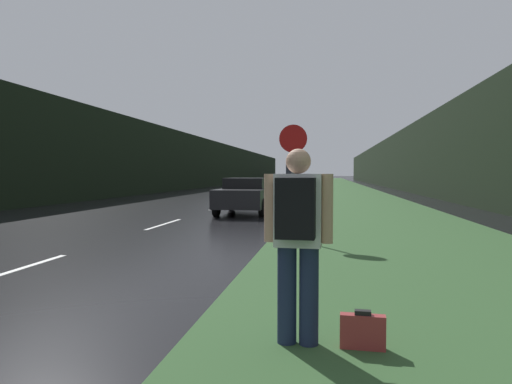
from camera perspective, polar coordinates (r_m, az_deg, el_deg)
grass_verge at (r=40.50m, az=11.25°, el=0.06°), size 6.00×240.00×0.02m
lane_stripe_b at (r=8.42m, az=-28.37°, el=-8.76°), size 0.12×3.00×0.01m
lane_stripe_c at (r=14.55m, az=-11.39°, el=-3.95°), size 0.12×3.00×0.01m
lane_stripe_d at (r=21.23m, az=-4.81°, el=-1.95°), size 0.12×3.00×0.01m
lane_stripe_e at (r=28.06m, az=-1.42°, el=-0.90°), size 0.12×3.00×0.01m
lane_stripe_f at (r=34.96m, az=0.64°, el=-0.26°), size 0.12×3.00×0.01m
treeline_far_side at (r=52.56m, az=-7.34°, el=3.62°), size 2.00×140.00×5.57m
treeline_near_side at (r=51.03m, az=17.57°, el=3.59°), size 2.00×140.00×5.60m
stop_sign at (r=10.77m, az=4.65°, el=2.76°), size 0.66×0.07×2.73m
hitchhiker_with_backpack at (r=4.15m, az=5.22°, el=-5.25°), size 0.63×0.44×1.81m
suitcase at (r=4.35m, az=13.19°, el=-16.70°), size 0.40×0.12×0.37m
car_passing_near at (r=18.02m, az=-1.29°, el=-0.39°), size 1.91×4.31×1.40m
car_passing_far at (r=37.67m, az=4.06°, el=1.07°), size 2.04×4.17×1.46m
car_oncoming at (r=57.72m, az=2.09°, el=1.48°), size 1.97×4.60×1.44m
delivery_truck at (r=92.35m, az=4.67°, el=2.50°), size 2.43×7.91×3.57m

